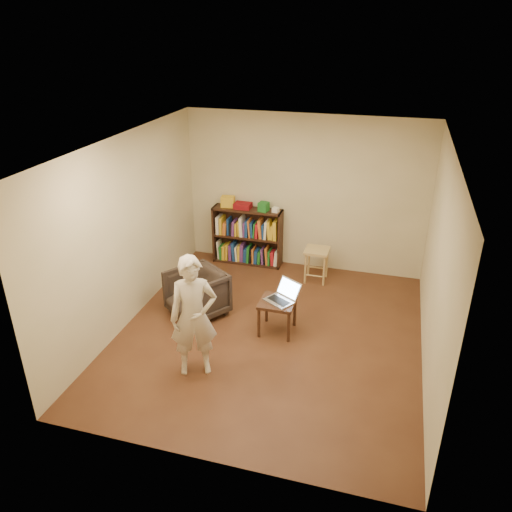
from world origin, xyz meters
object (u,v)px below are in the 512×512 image
(armchair, at_px, (197,294))
(bookshelf, at_px, (248,239))
(person, at_px, (194,317))
(stool, at_px, (317,255))
(side_table, at_px, (277,306))
(laptop, at_px, (283,296))

(armchair, bearing_deg, bookshelf, 118.76)
(person, bearing_deg, armchair, 86.94)
(stool, height_order, armchair, armchair)
(bookshelf, relative_size, person, 0.78)
(side_table, relative_size, person, 0.31)
(laptop, height_order, person, person)
(bookshelf, height_order, armchair, bookshelf)
(stool, bearing_deg, armchair, -134.34)
(bookshelf, xyz_separation_m, laptop, (1.07, -1.93, 0.10))
(bookshelf, xyz_separation_m, stool, (1.27, -0.35, 0.01))
(bookshelf, height_order, side_table, bookshelf)
(laptop, xyz_separation_m, person, (-0.81, -1.13, 0.23))
(side_table, bearing_deg, bookshelf, 117.16)
(side_table, height_order, laptop, laptop)
(bookshelf, bearing_deg, armchair, -96.31)
(armchair, relative_size, person, 0.49)
(armchair, distance_m, person, 1.36)
(stool, xyz_separation_m, armchair, (-1.48, -1.51, -0.11))
(bookshelf, height_order, stool, bookshelf)
(side_table, distance_m, person, 1.37)
(laptop, bearing_deg, armchair, -151.75)
(stool, relative_size, laptop, 1.07)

